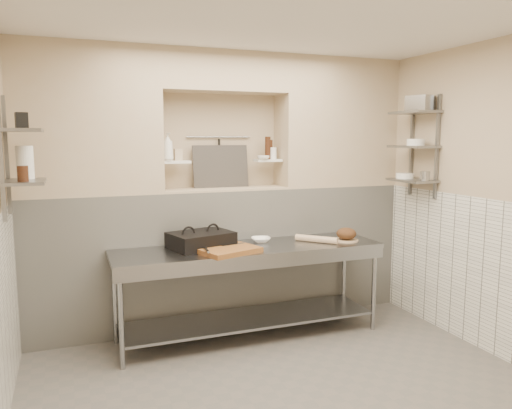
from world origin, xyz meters
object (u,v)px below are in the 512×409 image
panini_press (201,240)px  jug_left (25,162)px  mixing_bowl (261,240)px  rolling_pin (316,239)px  bread_loaf (346,234)px  cutting_board (229,250)px  bottle_soap (168,147)px  bowl_alcove (263,158)px  prep_table (249,273)px

panini_press → jug_left: bearing=169.0°
mixing_bowl → rolling_pin: size_ratio=0.44×
bread_loaf → jug_left: size_ratio=0.76×
cutting_board → bottle_soap: size_ratio=1.85×
panini_press → bowl_alcove: 1.16m
prep_table → cutting_board: bearing=-147.2°
bread_loaf → panini_press: bearing=172.2°
rolling_pin → jug_left: bearing=179.0°
bottle_soap → bread_loaf: bearing=-19.6°
bottle_soap → jug_left: bearing=-157.8°
prep_table → rolling_pin: size_ratio=5.94×
rolling_pin → bread_loaf: 0.32m
prep_table → rolling_pin: 0.76m
cutting_board → bread_loaf: (1.28, 0.08, 0.05)m
bowl_alcove → cutting_board: bearing=-131.7°
prep_table → mixing_bowl: (0.19, 0.18, 0.28)m
panini_press → bread_loaf: 1.48m
prep_table → mixing_bowl: bearing=42.8°
cutting_board → bottle_soap: bottle_soap is taller
prep_table → mixing_bowl: 0.38m
panini_press → rolling_pin: bearing=-23.1°
panini_press → cutting_board: size_ratio=1.27×
jug_left → prep_table: bearing=-0.3°
mixing_bowl → rolling_pin: (0.52, -0.21, 0.01)m
cutting_board → bowl_alcove: size_ratio=3.93×
prep_table → bottle_soap: 1.47m
cutting_board → panini_press: bearing=123.9°
prep_table → rolling_pin: (0.70, -0.03, 0.29)m
cutting_board → bread_loaf: 1.28m
panini_press → prep_table: bearing=-30.7°
bread_loaf → jug_left: jug_left is taller
prep_table → bread_loaf: bearing=-4.4°
bread_loaf → prep_table: bearing=175.6°
bread_loaf → bowl_alcove: bearing=138.8°
mixing_bowl → bread_loaf: (0.83, -0.25, 0.05)m
panini_press → bread_loaf: size_ratio=3.23×
cutting_board → jug_left: bearing=174.1°
bottle_soap → bowl_alcove: bearing=-0.6°
panini_press → cutting_board: 0.35m
rolling_pin → cutting_board: bearing=-172.3°
mixing_bowl → jug_left: size_ratio=0.73×
prep_table → mixing_bowl: mixing_bowl is taller
rolling_pin → bottle_soap: bearing=157.8°
panini_press → bread_loaf: panini_press is taller
panini_press → bowl_alcove: bearing=10.8°
bottle_soap → jug_left: bottle_soap is taller
rolling_pin → jug_left: 2.74m
mixing_bowl → bowl_alcove: (0.16, 0.34, 0.81)m
mixing_bowl → jug_left: (-2.11, -0.17, 0.82)m
panini_press → jug_left: size_ratio=2.45×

